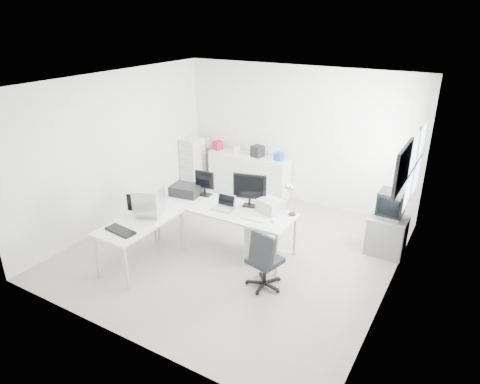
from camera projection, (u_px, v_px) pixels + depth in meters
The scene contains 30 objects.
floor at pixel (234, 250), 7.27m from camera, with size 5.00×5.00×0.01m, color beige.
ceiling at pixel (233, 82), 6.17m from camera, with size 5.00×5.00×0.01m, color white.
back_wall at pixel (297, 136), 8.70m from camera, with size 5.00×0.02×2.80m, color silver.
left_wall at pixel (118, 149), 7.88m from camera, with size 0.02×5.00×2.80m, color silver.
right_wall at pixel (398, 207), 5.56m from camera, with size 0.02×5.00×2.80m, color silver.
window at pixel (415, 166), 6.44m from camera, with size 0.02×1.20×1.10m, color white, non-canonical shape.
wall_picture at pixel (403, 168), 5.45m from camera, with size 0.04×0.90×0.60m, color black, non-canonical shape.
main_desk at pixel (224, 227), 7.24m from camera, with size 2.40×0.80×0.75m, color silver, non-canonical shape.
side_desk at pixel (142, 242), 6.76m from camera, with size 0.70×1.40×0.75m, color silver, non-canonical shape.
drawer_pedestal at pixel (262, 240), 6.98m from camera, with size 0.40×0.50×0.60m, color silver.
inkjet_printer at pixel (186, 190), 7.53m from camera, with size 0.50×0.39×0.18m, color black.
lcd_monitor_small at pixel (205, 183), 7.46m from camera, with size 0.36×0.21×0.45m, color black, non-canonical shape.
lcd_monitor_large at pixel (250, 190), 7.01m from camera, with size 0.56×0.22×0.58m, color black, non-canonical shape.
laptop at pixel (223, 203), 6.94m from camera, with size 0.35×0.36×0.23m, color #B7B7BA, non-canonical shape.
white_keyboard at pixel (254, 219), 6.67m from camera, with size 0.41×0.13×0.02m, color silver.
white_mouse at pixel (272, 221), 6.56m from camera, with size 0.05×0.05×0.05m, color silver.
laser_printer at pixel (270, 206), 6.88m from camera, with size 0.37×0.32×0.21m, color #A4A4A4.
desk_lamp at pixel (293, 200), 6.72m from camera, with size 0.17×0.17×0.51m, color silver, non-canonical shape.
crt_monitor at pixel (149, 201), 6.72m from camera, with size 0.42×0.42×0.48m, color #B7B7BA, non-canonical shape.
black_keyboard at pixel (120, 231), 6.29m from camera, with size 0.49×0.20×0.03m, color black.
office_chair at pixel (265, 258), 6.14m from camera, with size 0.55×0.55×0.96m, color #26292C, non-canonical shape.
tv_cabinet at pixel (386, 235), 7.07m from camera, with size 0.60×0.49×0.65m, color slate.
crt_tv at pixel (391, 205), 6.85m from camera, with size 0.50×0.48×0.45m, color black, non-canonical shape.
sideboard at pixel (249, 175), 9.32m from camera, with size 1.81×0.45×0.90m, color silver.
clutter_box_a at pixel (218, 145), 9.48m from camera, with size 0.19×0.17×0.19m, color #A7172B.
clutter_box_b at pixel (237, 150), 9.26m from camera, with size 0.13×0.12×0.13m, color silver.
clutter_box_c at pixel (257, 151), 9.00m from camera, with size 0.23×0.21×0.23m, color black.
clutter_box_d at pixel (279, 157), 8.78m from camera, with size 0.16×0.14×0.16m, color #164FA0.
clutter_bottle at pixel (208, 142), 9.64m from camera, with size 0.07×0.07×0.22m, color silver.
filing_cabinet at pixel (193, 163), 9.68m from camera, with size 0.40×0.47×1.14m, color silver.
Camera 1 is at (3.27, -5.39, 3.75)m, focal length 32.00 mm.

